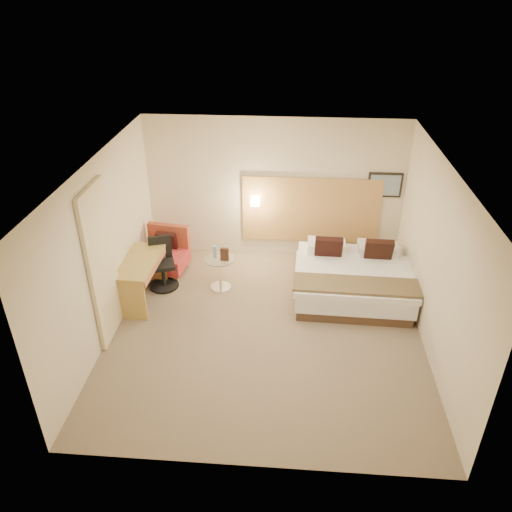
# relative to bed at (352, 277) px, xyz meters

# --- Properties ---
(floor) EXTENTS (4.80, 5.00, 0.02)m
(floor) POSITION_rel_bed_xyz_m (-1.42, -1.15, -0.32)
(floor) COLOR #786751
(floor) RESTS_ON ground
(ceiling) EXTENTS (4.80, 5.00, 0.02)m
(ceiling) POSITION_rel_bed_xyz_m (-1.42, -1.15, 2.40)
(ceiling) COLOR silver
(ceiling) RESTS_ON floor
(wall_back) EXTENTS (4.80, 0.02, 2.70)m
(wall_back) POSITION_rel_bed_xyz_m (-1.42, 1.36, 1.04)
(wall_back) COLOR beige
(wall_back) RESTS_ON floor
(wall_front) EXTENTS (4.80, 0.02, 2.70)m
(wall_front) POSITION_rel_bed_xyz_m (-1.42, -3.66, 1.04)
(wall_front) COLOR beige
(wall_front) RESTS_ON floor
(wall_left) EXTENTS (0.02, 5.00, 2.70)m
(wall_left) POSITION_rel_bed_xyz_m (-3.83, -1.15, 1.04)
(wall_left) COLOR beige
(wall_left) RESTS_ON floor
(wall_right) EXTENTS (0.02, 5.00, 2.70)m
(wall_right) POSITION_rel_bed_xyz_m (0.99, -1.15, 1.04)
(wall_right) COLOR beige
(wall_right) RESTS_ON floor
(headboard_panel) EXTENTS (2.60, 0.04, 1.30)m
(headboard_panel) POSITION_rel_bed_xyz_m (-0.72, 1.32, 0.64)
(headboard_panel) COLOR tan
(headboard_panel) RESTS_ON wall_back
(art_frame) EXTENTS (0.62, 0.03, 0.47)m
(art_frame) POSITION_rel_bed_xyz_m (0.60, 1.33, 1.19)
(art_frame) COLOR black
(art_frame) RESTS_ON wall_back
(art_canvas) EXTENTS (0.54, 0.01, 0.39)m
(art_canvas) POSITION_rel_bed_xyz_m (0.60, 1.31, 1.19)
(art_canvas) COLOR #7890A5
(art_canvas) RESTS_ON wall_back
(lamp_arm) EXTENTS (0.02, 0.12, 0.02)m
(lamp_arm) POSITION_rel_bed_xyz_m (-1.77, 1.27, 0.84)
(lamp_arm) COLOR silver
(lamp_arm) RESTS_ON wall_back
(lamp_shade) EXTENTS (0.15, 0.15, 0.15)m
(lamp_shade) POSITION_rel_bed_xyz_m (-1.77, 1.21, 0.84)
(lamp_shade) COLOR #FFEDC6
(lamp_shade) RESTS_ON wall_back
(curtain) EXTENTS (0.06, 0.90, 2.42)m
(curtain) POSITION_rel_bed_xyz_m (-3.78, -1.40, 0.91)
(curtain) COLOR beige
(curtain) RESTS_ON wall_left
(bottle_a) EXTENTS (0.07, 0.07, 0.21)m
(bottle_a) POSITION_rel_bed_xyz_m (-2.38, 0.02, 0.39)
(bottle_a) COLOR #8CBBD9
(bottle_a) RESTS_ON side_table
(menu_folder) EXTENTS (0.14, 0.06, 0.24)m
(menu_folder) POSITION_rel_bed_xyz_m (-2.19, -0.08, 0.40)
(menu_folder) COLOR #3C2418
(menu_folder) RESTS_ON side_table
(bed) EXTENTS (2.01, 1.96, 0.96)m
(bed) POSITION_rel_bed_xyz_m (0.00, 0.00, 0.00)
(bed) COLOR #493224
(bed) RESTS_ON floor
(lounge_chair) EXTENTS (0.88, 0.80, 0.83)m
(lounge_chair) POSITION_rel_bed_xyz_m (-3.39, 0.52, 0.02)
(lounge_chair) COLOR #9E7B4A
(lounge_chair) RESTS_ON floor
(side_table) EXTENTS (0.56, 0.56, 0.60)m
(side_table) POSITION_rel_bed_xyz_m (-2.29, -0.02, 0.02)
(side_table) COLOR white
(side_table) RESTS_ON floor
(desk) EXTENTS (0.62, 1.25, 0.76)m
(desk) POSITION_rel_bed_xyz_m (-3.54, -0.48, 0.29)
(desk) COLOR #A98F42
(desk) RESTS_ON floor
(desk_chair) EXTENTS (0.65, 0.65, 0.91)m
(desk_chair) POSITION_rel_bed_xyz_m (-3.31, -0.03, 0.07)
(desk_chair) COLOR black
(desk_chair) RESTS_ON floor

